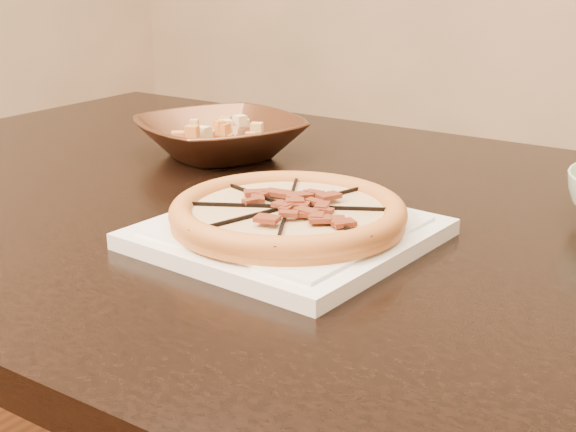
% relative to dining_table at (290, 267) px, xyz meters
% --- Properties ---
extents(dining_table, '(1.51, 0.98, 0.75)m').
position_rel_dining_table_xyz_m(dining_table, '(0.00, 0.00, 0.00)').
color(dining_table, black).
rests_on(dining_table, floor).
extents(plate, '(0.29, 0.29, 0.02)m').
position_rel_dining_table_xyz_m(plate, '(0.08, -0.13, 0.10)').
color(plate, white).
rests_on(plate, dining_table).
extents(pizza, '(0.26, 0.26, 0.03)m').
position_rel_dining_table_xyz_m(pizza, '(0.08, -0.13, 0.13)').
color(pizza, orange).
rests_on(pizza, plate).
extents(bronze_bowl, '(0.32, 0.32, 0.06)m').
position_rel_dining_table_xyz_m(bronze_bowl, '(-0.22, 0.13, 0.12)').
color(bronze_bowl, brown).
rests_on(bronze_bowl, dining_table).
extents(mixed_dish, '(0.12, 0.12, 0.03)m').
position_rel_dining_table_xyz_m(mixed_dish, '(-0.22, 0.13, 0.17)').
color(mixed_dish, beige).
rests_on(mixed_dish, bronze_bowl).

